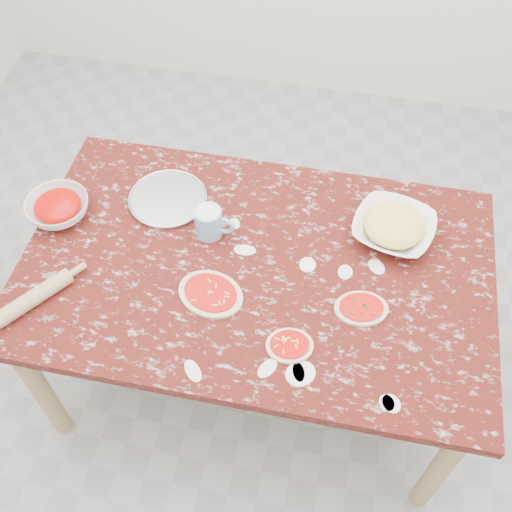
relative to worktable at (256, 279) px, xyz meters
The scene contains 10 objects.
ground 0.67m from the worktable, ahead, with size 4.00×4.00×0.00m, color gray.
worktable is the anchor object (origin of this frame).
pizza_tray 0.45m from the worktable, 148.99° to the left, with size 0.29×0.29×0.01m, color #B2B2B7.
sauce_bowl 0.75m from the worktable, behind, with size 0.22×0.22×0.07m, color white.
cheese_bowl 0.51m from the worktable, 26.85° to the left, with size 0.28×0.28×0.07m, color white.
flour_mug 0.26m from the worktable, 149.90° to the left, with size 0.14×0.10×0.11m.
pizza_left 0.21m from the worktable, 128.82° to the right, with size 0.26×0.23×0.02m.
pizza_mid 0.34m from the worktable, 60.35° to the right, with size 0.17×0.15×0.02m.
pizza_right 0.39m from the worktable, 16.53° to the right, with size 0.20×0.17×0.02m.
rolling_pin 0.74m from the worktable, 156.61° to the right, with size 0.05×0.05×0.27m, color tan.
Camera 1 is at (0.24, -1.19, 2.39)m, focal length 42.25 mm.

